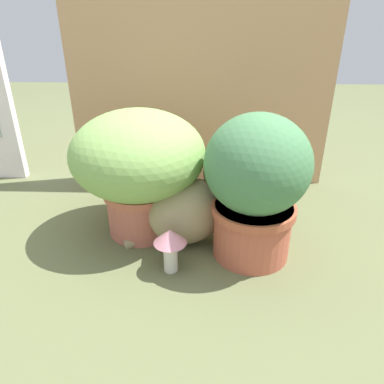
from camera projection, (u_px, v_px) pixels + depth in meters
ground_plane at (170, 239)px, 1.20m from camera, size 6.00×6.00×0.00m
cardboard_backdrop at (200, 65)px, 1.40m from camera, size 1.07×0.03×0.99m
grass_planter at (139, 163)px, 1.14m from camera, size 0.43×0.43×0.42m
leafy_planter at (256, 184)px, 1.02m from camera, size 0.30×0.30×0.44m
cat at (193, 207)px, 1.14m from camera, size 0.39×0.26×0.32m
mushroom_ornament_pink at (170, 242)px, 1.01m from camera, size 0.09×0.09×0.14m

